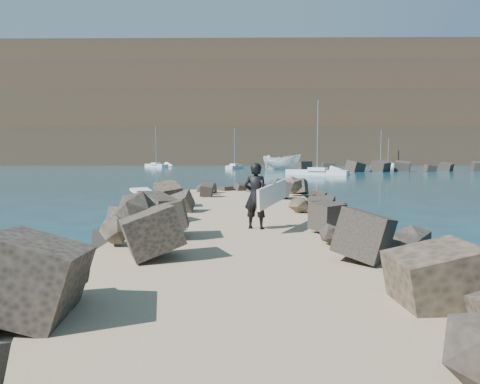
{
  "coord_description": "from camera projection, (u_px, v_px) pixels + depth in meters",
  "views": [
    {
      "loc": [
        0.16,
        -13.63,
        2.6
      ],
      "look_at": [
        0.0,
        -1.0,
        1.5
      ],
      "focal_mm": 32.0,
      "sensor_mm": 36.0,
      "label": 1
    }
  ],
  "objects": [
    {
      "name": "riprap_right",
      "position": [
        341.0,
        228.0,
        12.23
      ],
      "size": [
        2.6,
        22.0,
        1.0
      ],
      "primitive_type": "cube",
      "color": "black",
      "rests_on": "ground"
    },
    {
      "name": "surfboard_resting",
      "position": [
        154.0,
        203.0,
        13.89
      ],
      "size": [
        2.06,
        2.39,
        0.08
      ],
      "primitive_type": "cube",
      "rotation": [
        0.0,
        0.0,
        0.66
      ],
      "color": "white",
      "rests_on": "riprap_left"
    },
    {
      "name": "headland_buildings",
      "position": [
        289.0,
        72.0,
        162.26
      ],
      "size": [
        137.5,
        30.5,
        5.0
      ],
      "color": "white",
      "rests_on": "headland"
    },
    {
      "name": "sailboat_f",
      "position": [
        388.0,
        164.0,
        101.54
      ],
      "size": [
        2.99,
        5.5,
        6.71
      ],
      "color": "silver",
      "rests_on": "ground"
    },
    {
      "name": "riprap_left",
      "position": [
        139.0,
        228.0,
        12.3
      ],
      "size": [
        2.6,
        22.0,
        1.0
      ],
      "primitive_type": "cube",
      "color": "black",
      "rests_on": "ground"
    },
    {
      "name": "surfer_with_board",
      "position": [
        258.0,
        196.0,
        11.51
      ],
      "size": [
        1.28,
        2.08,
        1.79
      ],
      "color": "black",
      "rests_on": "jetty"
    },
    {
      "name": "sailboat_e",
      "position": [
        156.0,
        165.0,
        91.81
      ],
      "size": [
        6.07,
        6.64,
        8.87
      ],
      "color": "silver",
      "rests_on": "ground"
    },
    {
      "name": "sailboat_c",
      "position": [
        317.0,
        172.0,
        56.0
      ],
      "size": [
        8.08,
        5.5,
        9.78
      ],
      "color": "silver",
      "rests_on": "ground"
    },
    {
      "name": "breakwater_secondary",
      "position": [
        464.0,
        168.0,
        68.09
      ],
      "size": [
        52.0,
        4.0,
        1.2
      ],
      "primitive_type": "cube",
      "color": "black",
      "rests_on": "ground"
    },
    {
      "name": "boat_imported",
      "position": [
        282.0,
        162.0,
        75.44
      ],
      "size": [
        7.48,
        5.21,
        2.71
      ],
      "primitive_type": "imported",
      "rotation": [
        0.0,
        0.0,
        1.16
      ],
      "color": "silver",
      "rests_on": "ground"
    },
    {
      "name": "headland",
      "position": [
        270.0,
        122.0,
        171.68
      ],
      "size": [
        360.0,
        140.0,
        32.0
      ],
      "primitive_type": "cube",
      "color": "#2D4919",
      "rests_on": "ground"
    },
    {
      "name": "ground",
      "position": [
        240.0,
        236.0,
        13.8
      ],
      "size": [
        800.0,
        800.0,
        0.0
      ],
      "primitive_type": "plane",
      "color": "#0F384C",
      "rests_on": "ground"
    },
    {
      "name": "jetty",
      "position": [
        240.0,
        238.0,
        11.78
      ],
      "size": [
        6.0,
        26.0,
        0.6
      ],
      "primitive_type": "cube",
      "color": "#8C7759",
      "rests_on": "ground"
    },
    {
      "name": "sailboat_b",
      "position": [
        235.0,
        167.0,
        80.34
      ],
      "size": [
        3.28,
        6.43,
        7.69
      ],
      "color": "silver",
      "rests_on": "ground"
    },
    {
      "name": "sailboat_d",
      "position": [
        380.0,
        167.0,
        82.24
      ],
      "size": [
        1.45,
        6.17,
        7.52
      ],
      "color": "silver",
      "rests_on": "ground"
    }
  ]
}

